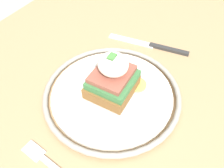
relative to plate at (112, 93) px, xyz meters
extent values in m
cube|color=tan|center=(0.02, -0.02, -0.02)|extent=(1.09, 0.85, 0.03)
cylinder|color=tan|center=(0.51, 0.35, -0.40)|extent=(0.06, 0.06, 0.71)
cylinder|color=silver|center=(0.00, 0.00, 0.00)|extent=(0.24, 0.24, 0.01)
torus|color=gray|center=(0.00, 0.00, 0.00)|extent=(0.27, 0.27, 0.01)
cube|color=brown|center=(0.00, 0.00, 0.02)|extent=(0.09, 0.08, 0.02)
cube|color=#38703D|center=(0.00, 0.00, 0.04)|extent=(0.08, 0.08, 0.01)
cube|color=brown|center=(0.00, 0.00, 0.05)|extent=(0.08, 0.07, 0.01)
ellipsoid|color=white|center=(0.00, 0.00, 0.07)|extent=(0.05, 0.06, 0.04)
cylinder|color=#E5C656|center=(0.04, -0.04, 0.01)|extent=(0.04, 0.04, 0.00)
cube|color=#47843D|center=(0.00, 0.00, 0.10)|extent=(0.02, 0.01, 0.00)
cube|color=silver|center=(-0.17, 0.06, -0.01)|extent=(0.03, 0.04, 0.00)
cube|color=#2D2D2D|center=(0.19, -0.05, 0.00)|extent=(0.02, 0.10, 0.01)
cube|color=silver|center=(0.18, 0.04, -0.01)|extent=(0.03, 0.12, 0.00)
camera|label=1|loc=(-0.24, -0.13, 0.34)|focal=35.00mm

